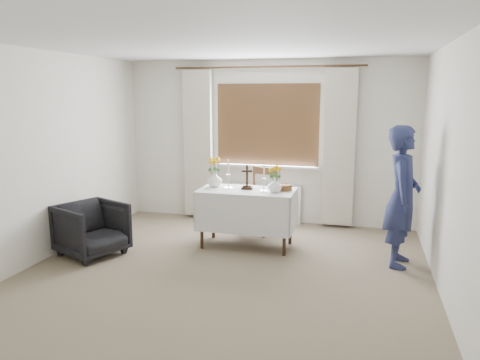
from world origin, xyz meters
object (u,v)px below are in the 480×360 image
wooden_cross (247,177)px  flower_vase_right (275,185)px  flower_vase_left (215,179)px  armchair (92,229)px  wooden_chair (259,201)px  person (402,197)px  altar_table (247,218)px

wooden_cross → flower_vase_right: (0.39, -0.10, -0.07)m
flower_vase_left → armchair: bearing=-145.3°
wooden_chair → flower_vase_right: (0.37, -0.71, 0.38)m
person → flower_vase_right: person is taller
armchair → flower_vase_right: (2.16, 0.76, 0.52)m
altar_table → wooden_cross: size_ratio=3.87×
person → altar_table: bearing=90.8°
wooden_cross → armchair: bearing=-163.2°
armchair → altar_table: bearing=-41.4°
altar_table → wooden_chair: size_ratio=1.31×
wooden_chair → person: (1.88, -0.84, 0.35)m
armchair → flower_vase_left: bearing=-31.6°
altar_table → wooden_chair: bearing=88.8°
flower_vase_left → flower_vase_right: size_ratio=1.14×
altar_table → flower_vase_left: size_ratio=6.06×
altar_table → armchair: bearing=-155.1°
wooden_cross → flower_vase_left: wooden_cross is taller
wooden_chair → armchair: 2.32m
altar_table → flower_vase_left: 0.67m
wooden_cross → flower_vase_right: size_ratio=1.78×
wooden_chair → armchair: bearing=-124.0°
person → flower_vase_left: size_ratio=8.02×
wooden_cross → flower_vase_left: (-0.46, 0.04, -0.06)m
person → armchair: bearing=106.3°
altar_table → wooden_cross: (-0.01, 0.04, 0.54)m
wooden_chair → wooden_cross: wooden_cross is taller
person → flower_vase_left: person is taller
altar_table → person: size_ratio=0.76×
flower_vase_left → person: bearing=-6.6°
wooden_cross → altar_table: bearing=-88.8°
person → flower_vase_right: bearing=91.7°
wooden_chair → flower_vase_left: size_ratio=4.61×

